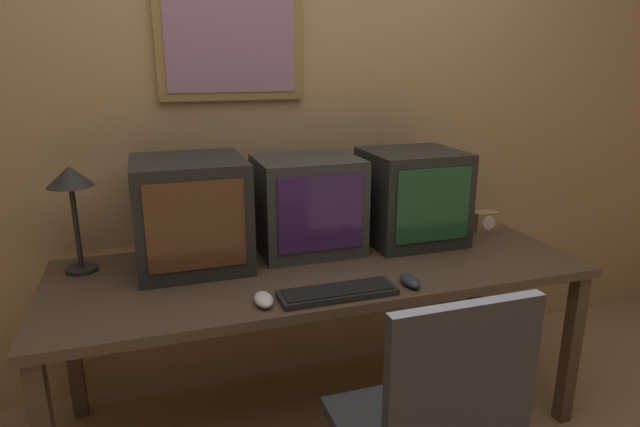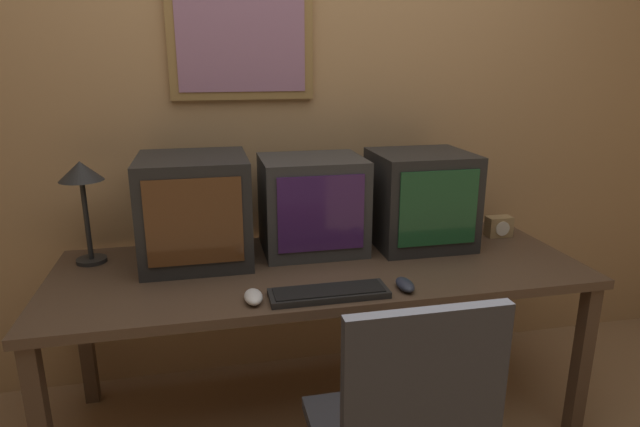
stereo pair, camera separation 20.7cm
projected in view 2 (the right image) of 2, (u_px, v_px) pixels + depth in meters
name	position (u px, v px, depth m)	size (l,w,h in m)	color
wall_back	(296.00, 104.00, 2.45)	(8.00, 0.08, 2.60)	tan
desk	(320.00, 279.00, 2.15)	(2.07, 0.78, 0.71)	#4C3828
monitor_left	(195.00, 209.00, 2.14)	(0.42, 0.43, 0.43)	black
monitor_center	(312.00, 204.00, 2.26)	(0.42, 0.36, 0.40)	#333333
monitor_right	(420.00, 199.00, 2.33)	(0.41, 0.39, 0.41)	black
keyboard_main	(329.00, 293.00, 1.85)	(0.41, 0.13, 0.03)	black
mouse_near_keyboard	(405.00, 285.00, 1.90)	(0.06, 0.12, 0.04)	#282D3D
mouse_far_corner	(253.00, 297.00, 1.80)	(0.06, 0.11, 0.04)	silver
desk_clock	(499.00, 227.00, 2.47)	(0.12, 0.07, 0.09)	#A38456
desk_lamp	(82.00, 182.00, 2.07)	(0.17, 0.17, 0.41)	black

